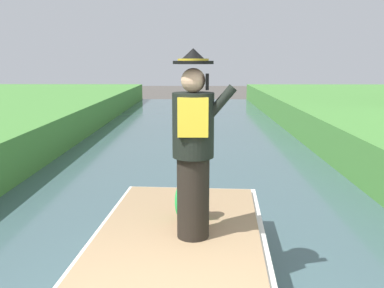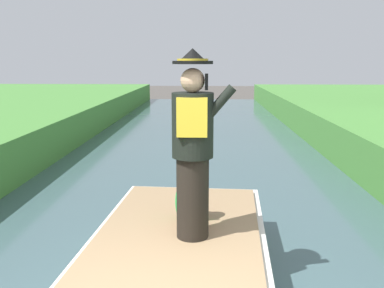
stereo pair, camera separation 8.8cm
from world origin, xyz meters
name	(u,v)px [view 1 (the left image)]	position (x,y,z in m)	size (l,w,h in m)	color
boat	(175,278)	(0.00, 1.37, 0.40)	(2.07, 4.31, 0.61)	silver
person_pirate	(194,146)	(0.18, 1.65, 1.64)	(0.61, 0.42, 1.85)	black
parrot_plush	(191,198)	(0.15, 2.12, 0.95)	(0.36, 0.35, 0.57)	red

